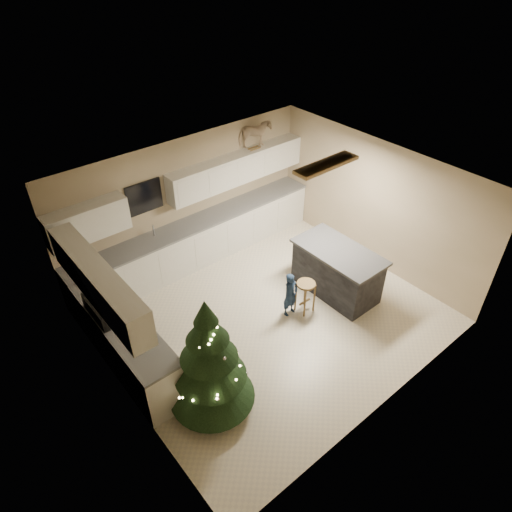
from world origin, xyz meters
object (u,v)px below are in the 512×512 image
at_px(christmas_tree, 210,366).
at_px(island, 337,271).
at_px(toddler, 291,295).
at_px(rocking_horse, 254,134).
at_px(bar_stool, 306,290).

bearing_deg(christmas_tree, island, 10.22).
relative_size(toddler, rocking_horse, 1.19).
bearing_deg(rocking_horse, island, -159.97).
bearing_deg(bar_stool, toddler, 156.12).
relative_size(island, bar_stool, 2.66).
xyz_separation_m(island, bar_stool, (-0.84, -0.02, 0.00)).
xyz_separation_m(island, rocking_horse, (0.15, 2.61, 1.83)).
height_order(bar_stool, toddler, toddler).
bearing_deg(island, toddler, 174.94).
height_order(toddler, rocking_horse, rocking_horse).
height_order(island, toddler, island).
relative_size(bar_stool, christmas_tree, 0.31).
bearing_deg(toddler, rocking_horse, 59.57).
bearing_deg(island, christmas_tree, -169.78).
height_order(bar_stool, rocking_horse, rocking_horse).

